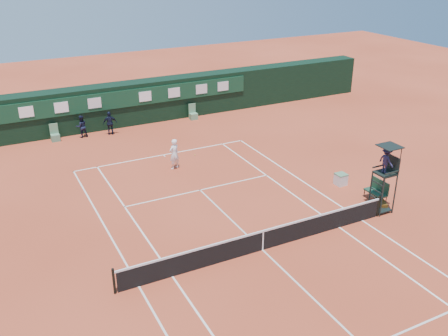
# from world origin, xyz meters

# --- Properties ---
(ground) EXTENTS (90.00, 90.00, 0.00)m
(ground) POSITION_xyz_m (0.00, 0.00, 0.00)
(ground) COLOR #C04A2D
(ground) RESTS_ON ground
(court_lines) EXTENTS (11.05, 23.85, 0.01)m
(court_lines) POSITION_xyz_m (0.00, 0.00, 0.01)
(court_lines) COLOR white
(court_lines) RESTS_ON ground
(tennis_net) EXTENTS (12.90, 0.10, 1.10)m
(tennis_net) POSITION_xyz_m (0.00, 0.00, 0.51)
(tennis_net) COLOR black
(tennis_net) RESTS_ON ground
(back_wall) EXTENTS (40.00, 1.65, 3.00)m
(back_wall) POSITION_xyz_m (0.00, 18.74, 1.51)
(back_wall) COLOR black
(back_wall) RESTS_ON ground
(linesman_chair_left) EXTENTS (0.55, 0.50, 1.15)m
(linesman_chair_left) POSITION_xyz_m (-5.50, 17.48, 0.32)
(linesman_chair_left) COLOR #558363
(linesman_chair_left) RESTS_ON ground
(linesman_chair_right) EXTENTS (0.55, 0.50, 1.15)m
(linesman_chair_right) POSITION_xyz_m (4.50, 17.48, 0.32)
(linesman_chair_right) COLOR #5D8E66
(linesman_chair_right) RESTS_ON ground
(umpire_chair) EXTENTS (0.96, 0.95, 3.42)m
(umpire_chair) POSITION_xyz_m (6.86, 0.32, 2.46)
(umpire_chair) COLOR black
(umpire_chair) RESTS_ON ground
(player_bench) EXTENTS (0.56, 1.20, 1.10)m
(player_bench) POSITION_xyz_m (7.55, 1.30, 0.60)
(player_bench) COLOR #173B2A
(player_bench) RESTS_ON ground
(tennis_bag) EXTENTS (0.71, 0.95, 0.33)m
(tennis_bag) POSITION_xyz_m (7.22, 0.64, 0.16)
(tennis_bag) COLOR black
(tennis_bag) RESTS_ON ground
(cooler) EXTENTS (0.57, 0.57, 0.65)m
(cooler) POSITION_xyz_m (7.07, 3.55, 0.33)
(cooler) COLOR silver
(cooler) RESTS_ON ground
(tennis_ball) EXTENTS (0.06, 0.06, 0.06)m
(tennis_ball) POSITION_xyz_m (1.70, 10.91, 0.03)
(tennis_ball) COLOR gold
(tennis_ball) RESTS_ON ground
(player) EXTENTS (0.77, 0.64, 1.82)m
(player) POSITION_xyz_m (-0.14, 9.64, 0.91)
(player) COLOR white
(player) RESTS_ON ground
(ball_kid_left) EXTENTS (0.77, 0.62, 1.52)m
(ball_kid_left) POSITION_xyz_m (-3.74, 17.37, 0.76)
(ball_kid_left) COLOR black
(ball_kid_left) RESTS_ON ground
(ball_kid_right) EXTENTS (1.01, 0.57, 1.63)m
(ball_kid_right) POSITION_xyz_m (-1.89, 17.00, 0.82)
(ball_kid_right) COLOR black
(ball_kid_right) RESTS_ON ground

